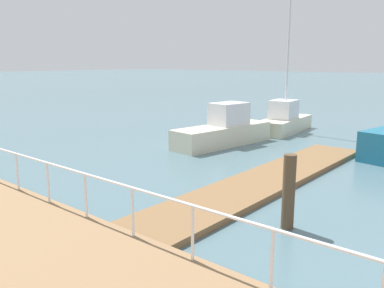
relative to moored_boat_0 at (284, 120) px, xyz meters
The scene contains 6 objects.
ground_plane 13.92m from the moored_boat_0, 154.74° to the left, with size 300.00×300.00×0.00m, color slate.
floating_dock 10.50m from the moored_boat_0, 156.14° to the right, with size 12.97×2.00×0.18m, color olive.
boardwalk_railing 16.93m from the moored_boat_0, 158.33° to the right, with size 0.06×22.69×1.08m.
dock_piling_2 14.03m from the moored_boat_0, 152.42° to the right, with size 0.30×0.30×1.84m, color brown.
moored_boat_0 is the anchor object (origin of this frame).
moored_boat_2 5.25m from the moored_boat_0, behind, with size 5.66×2.25×2.03m.
Camera 1 is at (-8.37, 3.46, 3.97)m, focal length 37.57 mm.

